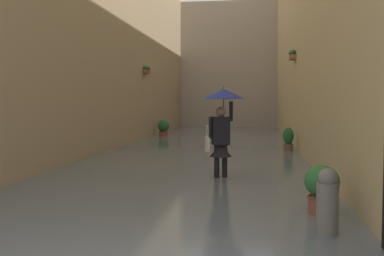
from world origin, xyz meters
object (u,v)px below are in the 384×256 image
object	(u,v)px
potted_plant_near_right	(163,128)
potted_plant_far_left	(288,140)
potted_plant_near_left	(322,190)
person_wading	(222,116)
mooring_bollard	(327,206)

from	to	relation	value
potted_plant_near_right	potted_plant_far_left	bearing A→B (deg)	132.96
potted_plant_far_left	potted_plant_near_right	world-z (taller)	potted_plant_far_left
potted_plant_far_left	potted_plant_near_left	bearing A→B (deg)	88.88
person_wading	potted_plant_near_right	distance (m)	12.38
potted_plant_near_left	mooring_bollard	size ratio (longest dim) A/B	0.88
person_wading	potted_plant_near_left	world-z (taller)	person_wading
potted_plant_near_right	mooring_bollard	bearing A→B (deg)	108.55
potted_plant_far_left	mooring_bollard	distance (m)	9.89
potted_plant_near_left	potted_plant_near_right	size ratio (longest dim) A/B	0.93
person_wading	potted_plant_near_right	size ratio (longest dim) A/B	2.39
potted_plant_near_left	potted_plant_near_right	distance (m)	15.78
mooring_bollard	potted_plant_near_right	bearing A→B (deg)	-71.45
potted_plant_far_left	potted_plant_near_right	distance (m)	8.22
potted_plant_near_left	person_wading	bearing A→B (deg)	-60.65
person_wading	potted_plant_far_left	world-z (taller)	person_wading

